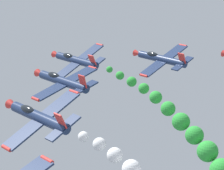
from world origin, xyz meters
TOP-DOWN VIEW (x-y plane):
  - airplane_lead at (4.76, 13.24)m, footprint 8.84×10.35m
  - airplane_left_inner at (-4.38, 4.39)m, footprint 9.35×10.35m
  - airplane_right_inner at (14.49, 4.94)m, footprint 9.09×10.35m
  - airplane_left_outer at (-13.75, -4.03)m, footprint 8.83×10.35m

SIDE VIEW (x-z plane):
  - airplane_lead at x=4.76m, z-range 108.90..113.21m
  - airplane_right_inner at x=14.49m, z-range 109.34..113.00m
  - airplane_left_outer at x=-13.75m, z-range 109.15..113.48m
  - airplane_left_inner at x=-4.38m, z-range 109.86..113.04m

